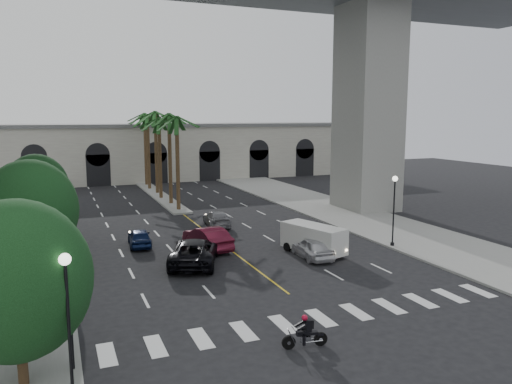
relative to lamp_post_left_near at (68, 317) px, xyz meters
The scene contains 28 objects.
ground 12.86m from the lamp_post_left_near, 23.68° to the left, with size 140.00×140.00×0.00m, color black.
sidewalk_left 20.56m from the lamp_post_left_near, 100.20° to the left, with size 8.00×100.00×0.15m, color gray.
sidewalk_right 33.27m from the lamp_post_left_near, 37.15° to the left, with size 8.00×100.00×0.15m, color gray.
median 44.59m from the lamp_post_left_near, 75.15° to the left, with size 2.00×24.00×0.20m, color gray.
pier_building 61.08m from the lamp_post_left_near, 79.24° to the left, with size 71.00×10.50×8.50m.
bridge 34.39m from the lamp_post_left_near, 61.23° to the left, with size 75.00×13.00×26.00m.
palm_a 35.40m from the lamp_post_left_near, 70.94° to the left, with size 3.20×3.20×10.30m.
palm_b 39.23m from the lamp_post_left_near, 72.73° to the left, with size 3.20×3.20×10.60m.
palm_c 42.88m from the lamp_post_left_near, 74.72° to the left, with size 3.20×3.20×10.10m.
palm_d 46.90m from the lamp_post_left_near, 75.60° to the left, with size 3.20×3.20×10.90m.
palm_e 50.64m from the lamp_post_left_near, 77.01° to the left, with size 3.20×3.20×10.40m.
palm_f 54.61m from the lamp_post_left_near, 77.65° to the left, with size 3.20×3.20×10.70m.
street_tree_near 2.68m from the lamp_post_left_near, 128.66° to the left, with size 5.20×5.20×6.89m.
street_tree_mid 15.12m from the lamp_post_left_near, 96.09° to the left, with size 5.44×5.44×7.21m.
street_tree_far 27.06m from the lamp_post_left_near, 93.39° to the left, with size 5.04×5.04×6.68m.
lamp_post_left_near is the anchor object (origin of this frame).
lamp_post_left_far 21.00m from the lamp_post_left_near, 90.00° to the left, with size 0.40×0.40×5.35m.
lamp_post_right 26.25m from the lamp_post_left_near, 29.69° to the left, with size 0.40×0.40×5.35m.
traffic_signal_near 2.60m from the lamp_post_left_near, 87.71° to the left, with size 0.25×0.18×3.65m.
traffic_signal_far 6.54m from the lamp_post_left_near, 89.12° to the left, with size 0.25×0.18×3.65m.
motorcycle_rider 9.69m from the lamp_post_left_near, ahead, with size 2.00×0.56×1.45m.
car_a 20.63m from the lamp_post_left_near, 38.73° to the left, with size 1.72×4.28×1.46m, color silver.
car_b 20.37m from the lamp_post_left_near, 60.70° to the left, with size 1.79×5.14×1.69m, color #561122.
car_c 16.67m from the lamp_post_left_near, 60.75° to the left, with size 2.85×6.19×1.72m, color black.
car_d 28.06m from the lamp_post_left_near, 62.51° to the left, with size 1.91×4.69×1.36m, color slate.
car_e 21.23m from the lamp_post_left_near, 75.03° to the left, with size 1.58×3.93×1.34m, color #0F1E49.
cargo_van 21.48m from the lamp_post_left_near, 39.49° to the left, with size 3.26×5.20×2.08m.
pedestrian_a 5.94m from the lamp_post_left_near, 109.15° to the left, with size 0.67×0.44×1.84m, color black.
Camera 1 is at (-11.52, -21.57, 9.69)m, focal length 35.00 mm.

